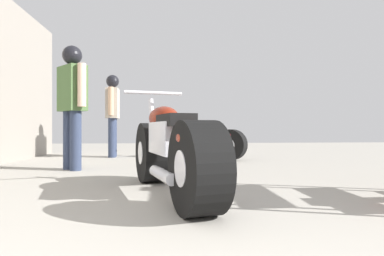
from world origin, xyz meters
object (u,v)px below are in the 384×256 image
object	(u,v)px
motorcycle_maroon_cruiser	(171,150)
mechanic_with_helmet	(113,108)
motorcycle_black_naked	(202,140)
mechanic_in_blue	(72,95)

from	to	relation	value
motorcycle_maroon_cruiser	mechanic_with_helmet	world-z (taller)	mechanic_with_helmet
motorcycle_black_naked	mechanic_in_blue	world-z (taller)	mechanic_in_blue
motorcycle_maroon_cruiser	motorcycle_black_naked	size ratio (longest dim) A/B	1.28
motorcycle_black_naked	mechanic_in_blue	distance (m)	2.67
motorcycle_maroon_cruiser	mechanic_in_blue	bearing A→B (deg)	125.54
motorcycle_black_naked	mechanic_with_helmet	distance (m)	1.97
motorcycle_maroon_cruiser	mechanic_in_blue	distance (m)	2.44
mechanic_with_helmet	mechanic_in_blue	bearing A→B (deg)	-96.74
motorcycle_black_naked	mechanic_in_blue	size ratio (longest dim) A/B	0.94
mechanic_in_blue	mechanic_with_helmet	distance (m)	2.08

